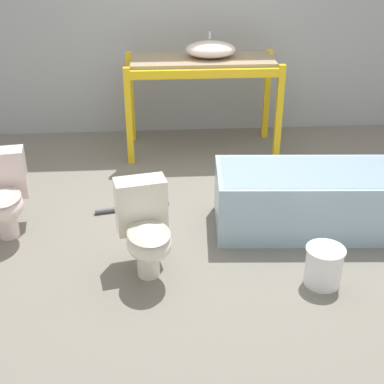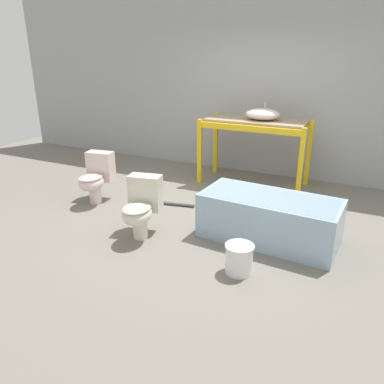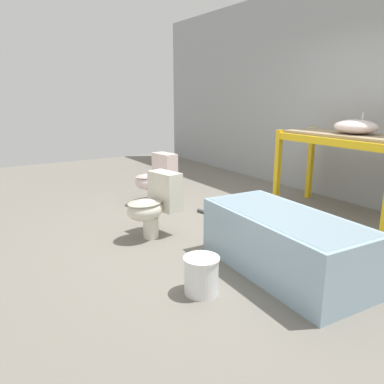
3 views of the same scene
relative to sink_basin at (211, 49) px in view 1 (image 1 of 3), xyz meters
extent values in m
plane|color=slate|center=(-0.18, -1.40, -1.17)|extent=(12.00, 12.00, 0.00)
cube|color=yellow|center=(-0.91, -0.37, -0.63)|extent=(0.07, 0.07, 1.08)
cube|color=yellow|center=(0.73, -0.37, -0.63)|extent=(0.07, 0.07, 1.08)
cube|color=yellow|center=(-0.91, 0.32, -0.63)|extent=(0.07, 0.07, 1.08)
cube|color=yellow|center=(0.73, 0.32, -0.63)|extent=(0.07, 0.07, 1.08)
cube|color=yellow|center=(-0.09, -0.37, -0.17)|extent=(1.64, 0.06, 0.09)
cube|color=yellow|center=(-0.09, 0.32, -0.17)|extent=(1.64, 0.06, 0.09)
cube|color=#998466|center=(-0.09, -0.02, -0.11)|extent=(1.57, 0.62, 0.04)
ellipsoid|color=silver|center=(0.00, 0.00, 0.00)|extent=(0.55, 0.44, 0.18)
cylinder|color=silver|center=(0.00, 0.12, 0.13)|extent=(0.02, 0.02, 0.08)
cube|color=#99B7CC|center=(0.67, -1.86, -0.90)|extent=(1.62, 0.82, 0.54)
cube|color=#829CAD|center=(0.67, -1.86, -0.74)|extent=(1.53, 0.73, 0.23)
cylinder|color=silver|center=(-0.72, -2.49, -1.05)|extent=(0.17, 0.17, 0.24)
ellipsoid|color=silver|center=(-0.70, -2.56, -0.83)|extent=(0.41, 0.48, 0.23)
ellipsoid|color=#B3AF9F|center=(-0.70, -2.56, -0.75)|extent=(0.39, 0.45, 0.03)
cube|color=silver|center=(-0.76, -2.28, -0.67)|extent=(0.42, 0.27, 0.43)
cylinder|color=silver|center=(-1.92, -1.84, -1.05)|extent=(0.17, 0.17, 0.24)
ellipsoid|color=silver|center=(-1.91, -1.91, -0.83)|extent=(0.39, 0.46, 0.23)
ellipsoid|color=#BBA7A3|center=(-1.91, -1.91, -0.75)|extent=(0.37, 0.44, 0.03)
cube|color=silver|center=(-1.95, -1.63, -0.67)|extent=(0.41, 0.25, 0.43)
cylinder|color=white|center=(0.59, -2.69, -1.01)|extent=(0.27, 0.27, 0.31)
cylinder|color=white|center=(0.59, -2.69, -0.87)|extent=(0.29, 0.29, 0.02)
cylinder|color=#4C4C51|center=(-0.87, -1.45, -1.14)|extent=(0.70, 0.19, 0.05)
camera|label=1|loc=(-0.62, -5.89, 1.32)|focal=50.00mm
camera|label=2|loc=(1.59, -5.83, 0.94)|focal=35.00mm
camera|label=3|loc=(2.84, -4.22, 0.39)|focal=35.00mm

